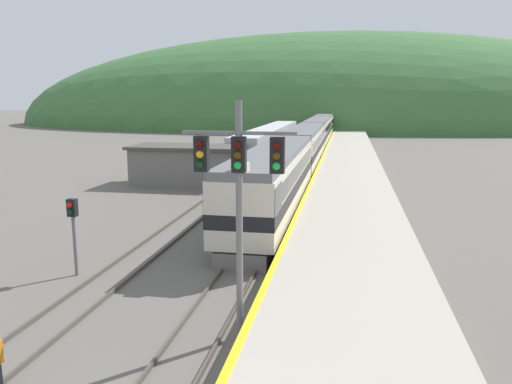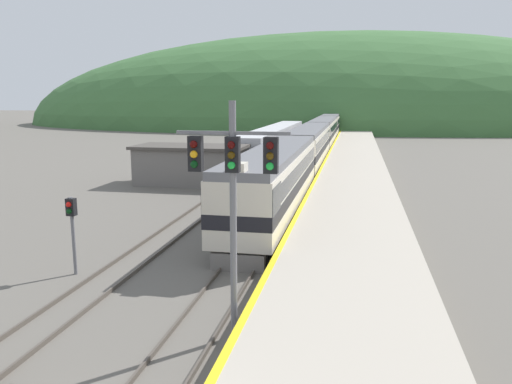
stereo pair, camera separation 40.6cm
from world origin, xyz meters
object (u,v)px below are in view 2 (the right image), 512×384
express_train_lead_car (275,180)px  carriage_second (309,146)px  siding_train (275,142)px  signal_mast_main (233,180)px  signal_post_siding (72,219)px  carriage_fourth (331,124)px  carriage_third (324,132)px

express_train_lead_car → carriage_second: size_ratio=0.95×
express_train_lead_car → carriage_second: 22.04m
carriage_second → siding_train: bearing=122.6°
siding_train → signal_mast_main: size_ratio=4.65×
express_train_lead_car → carriage_second: (0.00, 22.04, -0.01)m
carriage_second → siding_train: carriage_second is taller
siding_train → signal_mast_main: bearing=-82.3°
signal_mast_main → siding_train: bearing=97.7°
signal_mast_main → signal_post_siding: bearing=152.1°
carriage_second → carriage_fourth: (0.00, 44.78, 0.00)m
carriage_third → siding_train: 15.61m
carriage_third → express_train_lead_car: bearing=-90.0°
signal_post_siding → carriage_third: bearing=83.4°
carriage_fourth → express_train_lead_car: bearing=-90.0°
siding_train → signal_mast_main: (6.11, -45.14, 2.93)m
express_train_lead_car → signal_post_siding: (-6.49, -11.43, 0.05)m
express_train_lead_car → carriage_fourth: express_train_lead_car is taller
express_train_lead_car → signal_mast_main: bearing=-85.3°
carriage_fourth → signal_mast_main: signal_mast_main is taller
signal_mast_main → carriage_second: bearing=91.9°
carriage_third → signal_mast_main: bearing=-88.8°
express_train_lead_car → carriage_second: express_train_lead_car is taller
carriage_second → carriage_fourth: bearing=90.0°
carriage_second → signal_post_siding: 34.09m
carriage_fourth → signal_mast_main: 82.41m
signal_mast_main → signal_post_siding: size_ratio=2.19×
carriage_second → signal_post_siding: (-6.49, -33.47, 0.06)m
carriage_second → signal_mast_main: 37.68m
carriage_second → siding_train: size_ratio=0.65×
carriage_third → carriage_fourth: (0.00, 22.39, 0.00)m
express_train_lead_car → carriage_third: bearing=90.0°
carriage_second → carriage_third: same height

